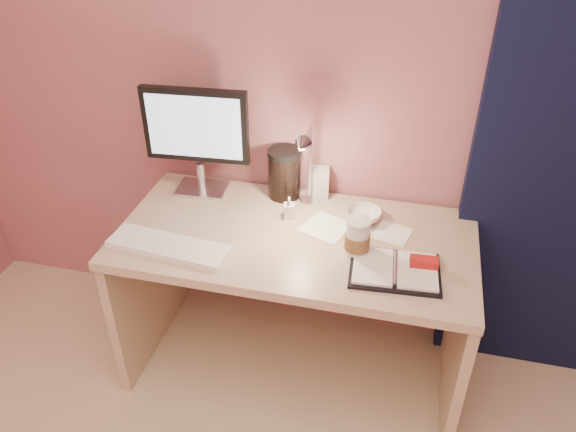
% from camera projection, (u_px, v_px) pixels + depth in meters
% --- Properties ---
extents(room, '(3.50, 3.50, 3.50)m').
position_uv_depth(room, '(570.00, 132.00, 2.04)').
color(room, '#C6B28E').
rests_on(room, ground).
extents(desk, '(1.40, 0.70, 0.73)m').
position_uv_depth(desk, '(299.00, 269.00, 2.38)').
color(desk, tan).
rests_on(desk, ground).
extents(monitor, '(0.45, 0.17, 0.47)m').
position_uv_depth(monitor, '(197.00, 132.00, 2.33)').
color(monitor, silver).
rests_on(monitor, desk).
extents(keyboard, '(0.48, 0.19, 0.02)m').
position_uv_depth(keyboard, '(169.00, 246.00, 2.12)').
color(keyboard, white).
rests_on(keyboard, desk).
extents(planner, '(0.34, 0.26, 0.05)m').
position_uv_depth(planner, '(397.00, 269.00, 2.00)').
color(planner, black).
rests_on(planner, desk).
extents(paper_b, '(0.17, 0.17, 0.00)m').
position_uv_depth(paper_b, '(392.00, 233.00, 2.21)').
color(paper_b, white).
rests_on(paper_b, desk).
extents(paper_c, '(0.22, 0.22, 0.00)m').
position_uv_depth(paper_c, '(326.00, 227.00, 2.24)').
color(paper_c, white).
rests_on(paper_c, desk).
extents(coffee_cup, '(0.09, 0.09, 0.15)m').
position_uv_depth(coffee_cup, '(357.00, 239.00, 2.06)').
color(coffee_cup, silver).
rests_on(coffee_cup, desk).
extents(bowl, '(0.19, 0.19, 0.04)m').
position_uv_depth(bowl, '(363.00, 215.00, 2.28)').
color(bowl, silver).
rests_on(bowl, desk).
extents(lotion_bottle, '(0.05, 0.05, 0.10)m').
position_uv_depth(lotion_bottle, '(289.00, 208.00, 2.28)').
color(lotion_bottle, silver).
rests_on(lotion_bottle, desk).
extents(dark_jar, '(0.14, 0.14, 0.20)m').
position_uv_depth(dark_jar, '(284.00, 176.00, 2.40)').
color(dark_jar, black).
rests_on(dark_jar, desk).
extents(product_box, '(0.10, 0.08, 0.13)m').
position_uv_depth(product_box, '(319.00, 182.00, 2.41)').
color(product_box, silver).
rests_on(product_box, desk).
extents(desk_lamp, '(0.09, 0.23, 0.37)m').
position_uv_depth(desk_lamp, '(306.00, 164.00, 2.20)').
color(desk_lamp, silver).
rests_on(desk_lamp, desk).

